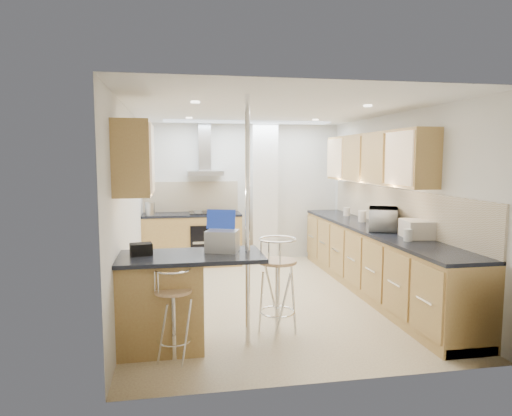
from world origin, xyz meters
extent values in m
plane|color=tan|center=(0.00, 0.00, 0.00)|extent=(4.80, 4.80, 0.00)
cube|color=silver|center=(0.00, 2.40, 1.25)|extent=(3.60, 0.04, 2.50)
cube|color=silver|center=(0.00, -2.40, 1.25)|extent=(3.60, 0.04, 2.50)
cube|color=silver|center=(-1.80, 0.00, 1.25)|extent=(0.04, 4.80, 2.50)
cube|color=silver|center=(1.80, 0.00, 1.25)|extent=(0.04, 4.80, 2.50)
cube|color=white|center=(0.00, 0.00, 2.50)|extent=(3.60, 4.80, 0.02)
cube|color=#AB7E44|center=(1.63, 0.40, 1.88)|extent=(0.34, 3.00, 0.72)
cube|color=#AB7E44|center=(-1.63, -1.35, 1.88)|extent=(0.34, 0.62, 0.72)
cube|color=beige|center=(1.79, 0.00, 1.18)|extent=(0.03, 4.40, 0.56)
cube|color=beige|center=(-0.95, 2.38, 1.18)|extent=(1.70, 0.03, 0.56)
cube|color=white|center=(0.35, 2.20, 1.25)|extent=(0.45, 0.40, 2.50)
cube|color=#B3B5B8|center=(-0.70, 2.15, 1.62)|extent=(0.62, 0.48, 0.08)
cube|color=#B3B5B8|center=(-0.70, 2.29, 2.06)|extent=(0.22, 0.20, 0.88)
cylinder|color=white|center=(-0.53, -1.45, 1.25)|extent=(0.05, 0.05, 2.50)
cube|color=black|center=(-0.70, 1.79, 0.45)|extent=(0.58, 0.02, 0.58)
cube|color=black|center=(-0.70, 2.10, 0.93)|extent=(0.58, 0.50, 0.02)
cube|color=tan|center=(0.00, 1.80, 2.48)|extent=(2.80, 0.35, 0.02)
cube|color=#AB7E44|center=(1.50, 0.00, 0.44)|extent=(0.60, 4.40, 0.88)
cube|color=black|center=(1.50, 0.00, 0.90)|extent=(0.63, 4.40, 0.04)
cube|color=#AB7E44|center=(-0.95, 2.10, 0.44)|extent=(1.70, 0.60, 0.88)
cube|color=black|center=(-0.95, 2.10, 0.90)|extent=(1.70, 0.63, 0.04)
cube|color=#AB7E44|center=(-1.12, -1.45, 0.45)|extent=(1.35, 0.62, 0.90)
cube|color=black|center=(-1.12, -1.45, 0.92)|extent=(1.47, 0.72, 0.04)
imported|color=silver|center=(1.51, -0.24, 1.07)|extent=(0.56, 0.65, 0.30)
cube|color=#A2A6AA|center=(-0.78, -1.36, 1.05)|extent=(0.37, 0.33, 0.22)
cube|color=black|center=(-1.57, -1.38, 1.00)|extent=(0.23, 0.19, 0.11)
cylinder|color=beige|center=(1.55, 0.55, 1.00)|extent=(0.13, 0.13, 0.17)
cylinder|color=beige|center=(1.59, 1.28, 0.99)|extent=(0.12, 0.12, 0.14)
cylinder|color=#B2A88E|center=(1.48, -0.34, 1.03)|extent=(0.18, 0.18, 0.22)
cylinder|color=silver|center=(1.43, -1.06, 0.99)|extent=(0.12, 0.12, 0.14)
cube|color=beige|center=(1.65, -0.86, 1.03)|extent=(0.38, 0.45, 0.21)
cylinder|color=#B3B5B8|center=(-1.65, 1.93, 1.03)|extent=(0.16, 0.16, 0.22)
camera|label=1|loc=(-1.25, -5.90, 1.89)|focal=32.00mm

